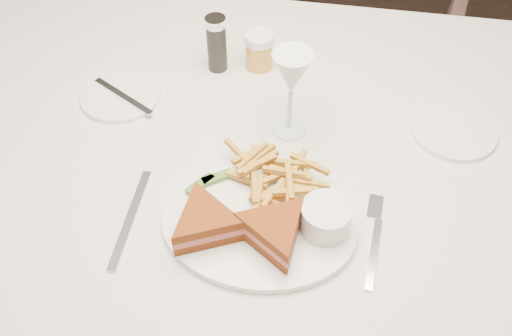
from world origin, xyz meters
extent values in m
plane|color=black|center=(0.00, 0.00, 0.00)|extent=(5.00, 5.00, 0.00)
cube|color=silver|center=(0.36, -0.36, 0.38)|extent=(1.70, 1.21, 0.75)
imported|color=#48332C|center=(0.44, 0.52, 0.32)|extent=(0.69, 0.65, 0.64)
ellipsoid|color=white|center=(0.38, -0.49, 0.76)|extent=(0.34, 0.28, 0.01)
cube|color=silver|center=(0.18, -0.53, 0.75)|extent=(0.04, 0.21, 0.00)
cylinder|color=white|center=(0.04, -0.25, 0.76)|extent=(0.16, 0.16, 0.01)
cylinder|color=white|center=(0.69, -0.19, 0.76)|extent=(0.16, 0.16, 0.01)
cylinder|color=black|center=(0.20, -0.12, 0.81)|extent=(0.04, 0.04, 0.12)
cylinder|color=orange|center=(0.28, -0.09, 0.79)|extent=(0.06, 0.06, 0.08)
cube|color=#456F26|center=(0.29, -0.43, 0.77)|extent=(0.05, 0.05, 0.01)
cube|color=#456F26|center=(0.27, -0.45, 0.77)|extent=(0.04, 0.06, 0.01)
cylinder|color=white|center=(0.49, -0.48, 0.79)|extent=(0.08, 0.08, 0.05)
camera|label=1|loc=(0.51, -1.02, 1.52)|focal=40.00mm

